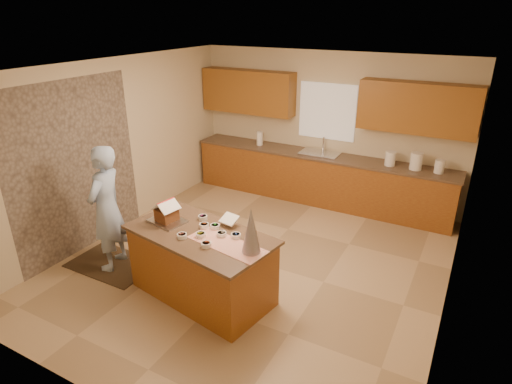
% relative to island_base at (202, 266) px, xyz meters
% --- Properties ---
extents(floor, '(5.50, 5.50, 0.00)m').
position_rel_island_base_xyz_m(floor, '(0.22, 0.98, -0.42)').
color(floor, tan).
rests_on(floor, ground).
extents(ceiling, '(5.50, 5.50, 0.00)m').
position_rel_island_base_xyz_m(ceiling, '(0.22, 0.98, 2.28)').
color(ceiling, silver).
rests_on(ceiling, floor).
extents(wall_back, '(5.50, 5.50, 0.00)m').
position_rel_island_base_xyz_m(wall_back, '(0.22, 3.73, 0.93)').
color(wall_back, beige).
rests_on(wall_back, floor).
extents(wall_front, '(5.50, 5.50, 0.00)m').
position_rel_island_base_xyz_m(wall_front, '(0.22, -1.77, 0.93)').
color(wall_front, beige).
rests_on(wall_front, floor).
extents(wall_left, '(5.50, 5.50, 0.00)m').
position_rel_island_base_xyz_m(wall_left, '(-2.28, 0.98, 0.93)').
color(wall_left, beige).
rests_on(wall_left, floor).
extents(wall_right, '(5.50, 5.50, 0.00)m').
position_rel_island_base_xyz_m(wall_right, '(2.72, 0.98, 0.93)').
color(wall_right, beige).
rests_on(wall_right, floor).
extents(stone_accent, '(0.00, 2.50, 2.50)m').
position_rel_island_base_xyz_m(stone_accent, '(-2.26, 0.18, 0.83)').
color(stone_accent, gray).
rests_on(stone_accent, wall_left).
extents(window_curtain, '(1.05, 0.03, 1.00)m').
position_rel_island_base_xyz_m(window_curtain, '(0.22, 3.70, 1.23)').
color(window_curtain, white).
rests_on(window_curtain, wall_back).
extents(back_counter_base, '(4.80, 0.60, 0.88)m').
position_rel_island_base_xyz_m(back_counter_base, '(0.22, 3.43, 0.02)').
color(back_counter_base, brown).
rests_on(back_counter_base, floor).
extents(back_counter_top, '(4.85, 0.63, 0.04)m').
position_rel_island_base_xyz_m(back_counter_top, '(0.22, 3.43, 0.48)').
color(back_counter_top, brown).
rests_on(back_counter_top, back_counter_base).
extents(upper_cabinet_left, '(1.85, 0.35, 0.80)m').
position_rel_island_base_xyz_m(upper_cabinet_left, '(-1.33, 3.55, 1.48)').
color(upper_cabinet_left, brown).
rests_on(upper_cabinet_left, wall_back).
extents(upper_cabinet_right, '(1.85, 0.35, 0.80)m').
position_rel_island_base_xyz_m(upper_cabinet_right, '(1.77, 3.55, 1.48)').
color(upper_cabinet_right, brown).
rests_on(upper_cabinet_right, wall_back).
extents(sink, '(0.70, 0.45, 0.12)m').
position_rel_island_base_xyz_m(sink, '(0.22, 3.43, 0.47)').
color(sink, silver).
rests_on(sink, back_counter_top).
extents(faucet, '(0.03, 0.03, 0.28)m').
position_rel_island_base_xyz_m(faucet, '(0.22, 3.61, 0.64)').
color(faucet, silver).
rests_on(faucet, back_counter_top).
extents(island_base, '(1.86, 1.16, 0.85)m').
position_rel_island_base_xyz_m(island_base, '(0.00, 0.00, 0.00)').
color(island_base, brown).
rests_on(island_base, floor).
extents(island_top, '(1.95, 1.25, 0.04)m').
position_rel_island_base_xyz_m(island_top, '(0.00, 0.00, 0.44)').
color(island_top, brown).
rests_on(island_top, island_base).
extents(table_runner, '(1.01, 0.51, 0.01)m').
position_rel_island_base_xyz_m(table_runner, '(0.43, -0.08, 0.47)').
color(table_runner, red).
rests_on(table_runner, island_top).
extents(baking_tray, '(0.49, 0.40, 0.02)m').
position_rel_island_base_xyz_m(baking_tray, '(-0.53, 0.05, 0.47)').
color(baking_tray, silver).
rests_on(baking_tray, island_top).
extents(cookbook, '(0.24, 0.20, 0.09)m').
position_rel_island_base_xyz_m(cookbook, '(0.21, 0.33, 0.55)').
color(cookbook, white).
rests_on(cookbook, island_top).
extents(tinsel_tree, '(0.25, 0.25, 0.53)m').
position_rel_island_base_xyz_m(tinsel_tree, '(0.75, -0.09, 0.73)').
color(tinsel_tree, '#ABABB7').
rests_on(tinsel_tree, island_top).
extents(rug, '(1.19, 0.77, 0.01)m').
position_rel_island_base_xyz_m(rug, '(-1.54, -0.04, -0.42)').
color(rug, black).
rests_on(rug, floor).
extents(boy, '(0.56, 0.72, 1.75)m').
position_rel_island_base_xyz_m(boy, '(-1.49, -0.04, 0.46)').
color(boy, '#A0BCE3').
rests_on(boy, rug).
extents(canister_a, '(0.17, 0.17, 0.24)m').
position_rel_island_base_xyz_m(canister_a, '(1.47, 3.43, 0.62)').
color(canister_a, white).
rests_on(canister_a, back_counter_top).
extents(canister_b, '(0.20, 0.20, 0.28)m').
position_rel_island_base_xyz_m(canister_b, '(1.89, 3.43, 0.64)').
color(canister_b, white).
rests_on(canister_b, back_counter_top).
extents(canister_c, '(0.15, 0.15, 0.22)m').
position_rel_island_base_xyz_m(canister_c, '(2.25, 3.43, 0.60)').
color(canister_c, white).
rests_on(canister_c, back_counter_top).
extents(paper_towel, '(0.12, 0.12, 0.26)m').
position_rel_island_base_xyz_m(paper_towel, '(-1.01, 3.43, 0.63)').
color(paper_towel, white).
rests_on(paper_towel, back_counter_top).
extents(gingerbread_house, '(0.31, 0.31, 0.27)m').
position_rel_island_base_xyz_m(gingerbread_house, '(-0.53, 0.05, 0.59)').
color(gingerbread_house, brown).
rests_on(gingerbread_house, baking_tray).
extents(candy_bowls, '(0.73, 0.66, 0.05)m').
position_rel_island_base_xyz_m(candy_bowls, '(0.10, 0.04, 0.49)').
color(candy_bowls, '#DA5726').
rests_on(candy_bowls, island_top).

